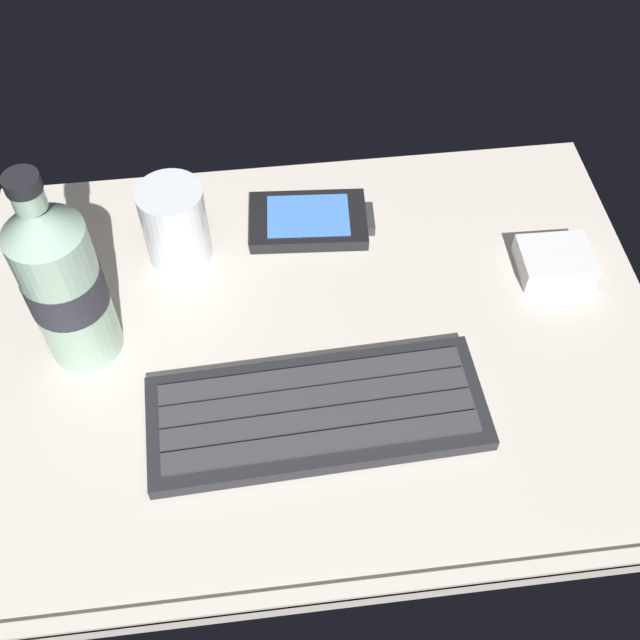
# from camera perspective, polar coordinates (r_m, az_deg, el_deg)

# --- Properties ---
(ground_plane) EXTENTS (0.64, 0.48, 0.03)m
(ground_plane) POSITION_cam_1_polar(r_m,az_deg,el_deg) (0.74, 0.02, -2.00)
(ground_plane) COLOR beige
(keyboard) EXTENTS (0.29, 0.12, 0.02)m
(keyboard) POSITION_cam_1_polar(r_m,az_deg,el_deg) (0.68, -0.22, -6.74)
(keyboard) COLOR #232328
(keyboard) RESTS_ON ground_plane
(handheld_device) EXTENTS (0.13, 0.08, 0.02)m
(handheld_device) POSITION_cam_1_polar(r_m,az_deg,el_deg) (0.82, -0.75, 7.23)
(handheld_device) COLOR black
(handheld_device) RESTS_ON ground_plane
(juice_cup) EXTENTS (0.06, 0.06, 0.09)m
(juice_cup) POSITION_cam_1_polar(r_m,az_deg,el_deg) (0.78, -10.44, 6.72)
(juice_cup) COLOR silver
(juice_cup) RESTS_ON ground_plane
(water_bottle) EXTENTS (0.07, 0.07, 0.21)m
(water_bottle) POSITION_cam_1_polar(r_m,az_deg,el_deg) (0.69, -18.17, 2.65)
(water_bottle) COLOR #9EC1A8
(water_bottle) RESTS_ON ground_plane
(charger_block) EXTENTS (0.07, 0.06, 0.02)m
(charger_block) POSITION_cam_1_polar(r_m,az_deg,el_deg) (0.81, 16.64, 4.12)
(charger_block) COLOR white
(charger_block) RESTS_ON ground_plane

